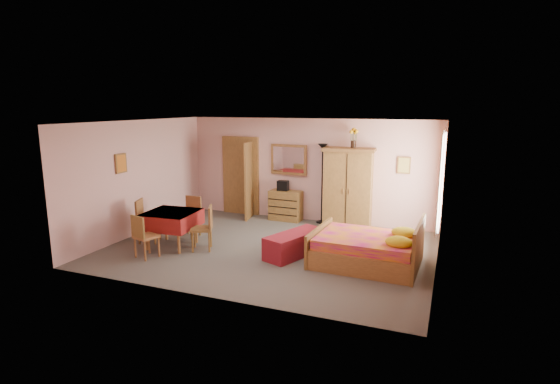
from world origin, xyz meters
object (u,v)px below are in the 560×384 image
at_px(floor_lamp, 322,184).
at_px(wardrobe, 348,188).
at_px(sunflower_vase, 354,138).
at_px(chest_of_drawers, 286,205).
at_px(chair_east, 201,228).
at_px(bed, 367,241).
at_px(dining_table, 172,229).
at_px(wall_mirror, 289,160).
at_px(chair_north, 189,217).
at_px(chair_south, 146,236).
at_px(bench, 295,244).
at_px(stereo, 283,186).
at_px(chair_west, 149,221).

height_order(floor_lamp, wardrobe, floor_lamp).
relative_size(floor_lamp, sunflower_vase, 4.28).
distance_m(chest_of_drawers, chair_east, 2.93).
height_order(sunflower_vase, bed, sunflower_vase).
bearing_deg(dining_table, wall_mirror, 64.62).
bearing_deg(wardrobe, chair_north, -150.01).
distance_m(wardrobe, chair_south, 4.79).
relative_size(wardrobe, bench, 1.41).
distance_m(wall_mirror, stereo, 0.69).
bearing_deg(chest_of_drawers, chair_west, -125.07).
distance_m(wardrobe, chair_north, 3.81).
bearing_deg(chair_west, chair_east, 68.16).
distance_m(chest_of_drawers, bench, 2.68).
xyz_separation_m(wall_mirror, bed, (2.53, -2.61, -1.10)).
relative_size(sunflower_vase, bed, 0.24).
distance_m(stereo, sunflower_vase, 2.18).
bearing_deg(chair_south, wardrobe, 65.26).
bearing_deg(chest_of_drawers, wardrobe, 0.76).
height_order(wall_mirror, floor_lamp, floor_lamp).
distance_m(wardrobe, sunflower_vase, 1.20).
distance_m(bench, chair_south, 2.90).
bearing_deg(wall_mirror, sunflower_vase, -2.62).
bearing_deg(stereo, wall_mirror, 71.44).
bearing_deg(chair_south, bench, 40.64).
xyz_separation_m(wall_mirror, floor_lamp, (0.93, -0.10, -0.55)).
distance_m(sunflower_vase, chair_west, 5.03).
bearing_deg(bed, wardrobe, 113.17).
distance_m(wardrobe, bed, 2.59).
bearing_deg(sunflower_vase, bench, -103.09).
bearing_deg(chair_west, bed, 74.43).
relative_size(sunflower_vase, bench, 0.34).
bearing_deg(floor_lamp, sunflower_vase, -4.76).
distance_m(bed, chair_south, 4.23).
relative_size(wardrobe, chair_west, 2.06).
relative_size(stereo, bed, 0.14).
xyz_separation_m(bench, dining_table, (-2.58, -0.44, 0.15)).
relative_size(floor_lamp, chair_east, 2.17).
bearing_deg(bench, floor_lamp, 94.41).
xyz_separation_m(dining_table, chair_north, (-0.05, 0.73, 0.08)).
relative_size(floor_lamp, wardrobe, 1.03).
bearing_deg(chair_east, wall_mirror, -39.06).
height_order(chest_of_drawers, bed, bed).
bearing_deg(floor_lamp, wall_mirror, 173.56).
height_order(chest_of_drawers, stereo, stereo).
height_order(wardrobe, bench, wardrobe).
height_order(bench, chair_east, chair_east).
bearing_deg(dining_table, wardrobe, 42.60).
xyz_separation_m(chair_south, chair_north, (0.01, 1.47, 0.02)).
bearing_deg(chair_north, sunflower_vase, -142.28).
distance_m(bench, dining_table, 2.63).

